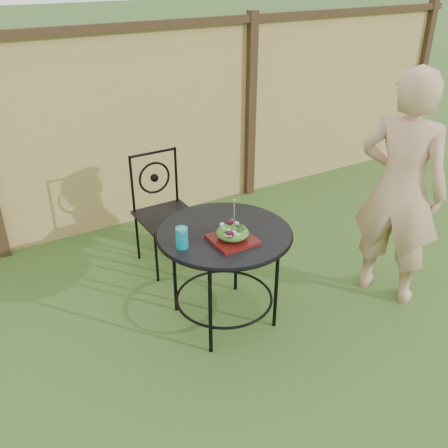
# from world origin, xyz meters

# --- Properties ---
(ground) EXTENTS (60.00, 60.00, 0.00)m
(ground) POSITION_xyz_m (0.00, 0.00, 0.00)
(ground) COLOR #234717
(ground) RESTS_ON ground
(fence) EXTENTS (8.00, 0.12, 1.90)m
(fence) POSITION_xyz_m (-0.00, 2.19, 0.95)
(fence) COLOR tan
(fence) RESTS_ON ground
(patio_table) EXTENTS (0.92, 0.92, 0.72)m
(patio_table) POSITION_xyz_m (-0.08, 0.39, 0.59)
(patio_table) COLOR black
(patio_table) RESTS_ON ground
(patio_chair) EXTENTS (0.46, 0.46, 0.95)m
(patio_chair) POSITION_xyz_m (-0.10, 1.33, 0.50)
(patio_chair) COLOR black
(patio_chair) RESTS_ON ground
(diner) EXTENTS (0.64, 0.75, 1.75)m
(diner) POSITION_xyz_m (1.18, 0.03, 0.87)
(diner) COLOR tan
(diner) RESTS_ON ground
(salad_plate) EXTENTS (0.27, 0.27, 0.02)m
(salad_plate) POSITION_xyz_m (-0.10, 0.25, 0.74)
(salad_plate) COLOR #3F0D09
(salad_plate) RESTS_ON patio_table
(salad) EXTENTS (0.21, 0.21, 0.08)m
(salad) POSITION_xyz_m (-0.10, 0.25, 0.79)
(salad) COLOR #235614
(salad) RESTS_ON salad_plate
(fork) EXTENTS (0.01, 0.01, 0.18)m
(fork) POSITION_xyz_m (-0.09, 0.25, 0.92)
(fork) COLOR silver
(fork) RESTS_ON salad
(drinking_glass) EXTENTS (0.08, 0.08, 0.14)m
(drinking_glass) POSITION_xyz_m (-0.41, 0.35, 0.79)
(drinking_glass) COLOR #0D8A9D
(drinking_glass) RESTS_ON patio_table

